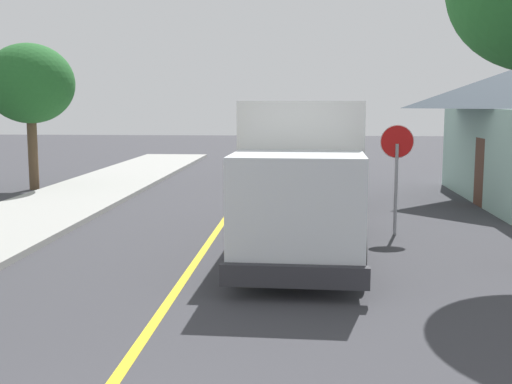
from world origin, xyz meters
The scene contains 7 objects.
centre_line_yellow centered at (0.00, 10.00, 0.00)m, with size 0.16×56.00×0.01m, color gold.
box_truck centered at (2.13, 9.84, 1.77)m, with size 2.63×7.25×3.20m.
parked_car_near centered at (2.51, 15.68, 0.79)m, with size 2.01×4.48×1.67m.
parked_car_mid centered at (1.73, 22.32, 0.79)m, with size 1.96×4.46×1.67m.
parked_car_far centered at (1.92, 28.83, 0.79)m, with size 1.84×4.42×1.67m.
stop_sign centered at (4.36, 11.58, 1.86)m, with size 0.80×0.10×2.65m.
street_tree_down_block centered at (-7.78, 18.99, 3.85)m, with size 3.20×3.20×5.31m.
Camera 1 is at (2.14, -4.07, 3.16)m, focal length 45.43 mm.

